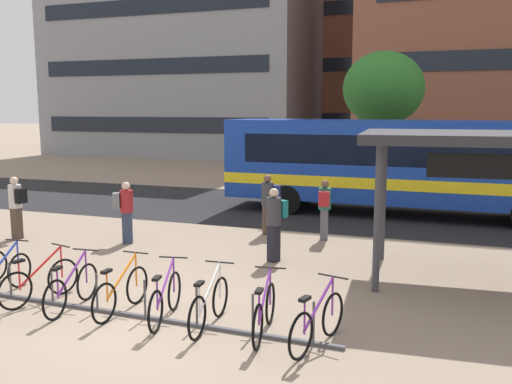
{
  "coord_description": "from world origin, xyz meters",
  "views": [
    {
      "loc": [
        4.67,
        -7.74,
        3.58
      ],
      "look_at": [
        0.16,
        5.07,
        1.51
      ],
      "focal_mm": 38.51,
      "sensor_mm": 36.0,
      "label": 1
    }
  ],
  "objects_px": {
    "city_bus": "(406,163)",
    "parked_bicycle_purple_4": "(72,289)",
    "parked_bicycle_blue_2": "(2,276)",
    "parked_bicycle_red_3": "(40,282)",
    "parked_bicycle_orange_5": "(121,292)",
    "parked_bicycle_purple_8": "(264,313)",
    "commuter_black_pack_0": "(16,203)",
    "parked_bicycle_purple_9": "(318,323)",
    "parked_bicycle_white_7": "(209,305)",
    "commuter_red_pack_1": "(324,206)",
    "street_tree_0": "(383,89)",
    "transit_shelter": "(505,143)",
    "commuter_navy_pack_4": "(269,200)",
    "parked_bicycle_purple_6": "(165,299)",
    "commuter_teal_pack_5": "(275,219)",
    "commuter_grey_pack_2": "(125,208)"
  },
  "relations": [
    {
      "from": "parked_bicycle_white_7",
      "to": "parked_bicycle_blue_2",
      "type": "bearing_deg",
      "value": 86.09
    },
    {
      "from": "parked_bicycle_blue_2",
      "to": "commuter_red_pack_1",
      "type": "distance_m",
      "value": 8.17
    },
    {
      "from": "commuter_navy_pack_4",
      "to": "parked_bicycle_orange_5",
      "type": "bearing_deg",
      "value": 56.33
    },
    {
      "from": "parked_bicycle_purple_8",
      "to": "parked_bicycle_red_3",
      "type": "bearing_deg",
      "value": 81.54
    },
    {
      "from": "parked_bicycle_red_3",
      "to": "commuter_black_pack_0",
      "type": "xyz_separation_m",
      "value": [
        -4.11,
        3.9,
        0.61
      ]
    },
    {
      "from": "commuter_black_pack_0",
      "to": "commuter_grey_pack_2",
      "type": "height_order",
      "value": "commuter_black_pack_0"
    },
    {
      "from": "parked_bicycle_purple_8",
      "to": "parked_bicycle_white_7",
      "type": "bearing_deg",
      "value": 81.53
    },
    {
      "from": "parked_bicycle_purple_4",
      "to": "transit_shelter",
      "type": "xyz_separation_m",
      "value": [
        7.32,
        4.16,
        2.52
      ]
    },
    {
      "from": "commuter_navy_pack_4",
      "to": "commuter_teal_pack_5",
      "type": "xyz_separation_m",
      "value": [
        1.01,
        -2.61,
        0.02
      ]
    },
    {
      "from": "parked_bicycle_purple_8",
      "to": "transit_shelter",
      "type": "relative_size",
      "value": 0.3
    },
    {
      "from": "parked_bicycle_white_7",
      "to": "commuter_black_pack_0",
      "type": "xyz_separation_m",
      "value": [
        -7.6,
        3.97,
        0.61
      ]
    },
    {
      "from": "parked_bicycle_blue_2",
      "to": "parked_bicycle_purple_4",
      "type": "height_order",
      "value": "same"
    },
    {
      "from": "street_tree_0",
      "to": "commuter_black_pack_0",
      "type": "bearing_deg",
      "value": -121.98
    },
    {
      "from": "parked_bicycle_blue_2",
      "to": "parked_bicycle_purple_9",
      "type": "bearing_deg",
      "value": -96.5
    },
    {
      "from": "parked_bicycle_purple_9",
      "to": "commuter_red_pack_1",
      "type": "bearing_deg",
      "value": 26.35
    },
    {
      "from": "parked_bicycle_red_3",
      "to": "street_tree_0",
      "type": "bearing_deg",
      "value": 0.28
    },
    {
      "from": "parked_bicycle_white_7",
      "to": "parked_bicycle_purple_6",
      "type": "bearing_deg",
      "value": 86.19
    },
    {
      "from": "parked_bicycle_red_3",
      "to": "commuter_grey_pack_2",
      "type": "distance_m",
      "value": 4.58
    },
    {
      "from": "city_bus",
      "to": "parked_bicycle_purple_6",
      "type": "height_order",
      "value": "city_bus"
    },
    {
      "from": "parked_bicycle_purple_4",
      "to": "city_bus",
      "type": "bearing_deg",
      "value": -29.13
    },
    {
      "from": "parked_bicycle_purple_4",
      "to": "commuter_red_pack_1",
      "type": "bearing_deg",
      "value": -30.18
    },
    {
      "from": "city_bus",
      "to": "parked_bicycle_purple_4",
      "type": "relative_size",
      "value": 7.01
    },
    {
      "from": "commuter_navy_pack_4",
      "to": "commuter_red_pack_1",
      "type": "bearing_deg",
      "value": 145.91
    },
    {
      "from": "parked_bicycle_white_7",
      "to": "parked_bicycle_purple_9",
      "type": "distance_m",
      "value": 1.85
    },
    {
      "from": "city_bus",
      "to": "parked_bicycle_purple_4",
      "type": "distance_m",
      "value": 12.18
    },
    {
      "from": "parked_bicycle_purple_6",
      "to": "parked_bicycle_purple_9",
      "type": "bearing_deg",
      "value": -104.01
    },
    {
      "from": "parked_bicycle_orange_5",
      "to": "parked_bicycle_purple_9",
      "type": "distance_m",
      "value": 3.58
    },
    {
      "from": "commuter_teal_pack_5",
      "to": "street_tree_0",
      "type": "relative_size",
      "value": 0.29
    },
    {
      "from": "parked_bicycle_red_3",
      "to": "commuter_teal_pack_5",
      "type": "height_order",
      "value": "commuter_teal_pack_5"
    },
    {
      "from": "city_bus",
      "to": "transit_shelter",
      "type": "height_order",
      "value": "city_bus"
    },
    {
      "from": "parked_bicycle_purple_8",
      "to": "commuter_black_pack_0",
      "type": "distance_m",
      "value": 9.46
    },
    {
      "from": "parked_bicycle_red_3",
      "to": "parked_bicycle_purple_8",
      "type": "distance_m",
      "value": 4.45
    },
    {
      "from": "parked_bicycle_orange_5",
      "to": "parked_bicycle_blue_2",
      "type": "bearing_deg",
      "value": 89.82
    },
    {
      "from": "parked_bicycle_purple_4",
      "to": "parked_bicycle_purple_9",
      "type": "bearing_deg",
      "value": -96.04
    },
    {
      "from": "commuter_black_pack_0",
      "to": "street_tree_0",
      "type": "bearing_deg",
      "value": -109.92
    },
    {
      "from": "parked_bicycle_white_7",
      "to": "commuter_navy_pack_4",
      "type": "relative_size",
      "value": 1.0
    },
    {
      "from": "commuter_black_pack_0",
      "to": "parked_bicycle_purple_9",
      "type": "bearing_deg",
      "value": 168.55
    },
    {
      "from": "parked_bicycle_white_7",
      "to": "commuter_teal_pack_5",
      "type": "xyz_separation_m",
      "value": [
        -0.18,
        4.16,
        0.63
      ]
    },
    {
      "from": "parked_bicycle_white_7",
      "to": "commuter_red_pack_1",
      "type": "xyz_separation_m",
      "value": [
        0.47,
        6.63,
        0.58
      ]
    },
    {
      "from": "parked_bicycle_purple_6",
      "to": "street_tree_0",
      "type": "bearing_deg",
      "value": -15.79
    },
    {
      "from": "street_tree_0",
      "to": "parked_bicycle_orange_5",
      "type": "bearing_deg",
      "value": -98.1
    },
    {
      "from": "parked_bicycle_purple_4",
      "to": "commuter_navy_pack_4",
      "type": "height_order",
      "value": "commuter_navy_pack_4"
    },
    {
      "from": "city_bus",
      "to": "parked_bicycle_purple_8",
      "type": "bearing_deg",
      "value": -95.86
    },
    {
      "from": "commuter_red_pack_1",
      "to": "commuter_black_pack_0",
      "type": "bearing_deg",
      "value": 99.66
    },
    {
      "from": "parked_bicycle_orange_5",
      "to": "parked_bicycle_purple_4",
      "type": "bearing_deg",
      "value": 98.72
    },
    {
      "from": "city_bus",
      "to": "commuter_red_pack_1",
      "type": "distance_m",
      "value": 4.79
    },
    {
      "from": "city_bus",
      "to": "parked_bicycle_red_3",
      "type": "xyz_separation_m",
      "value": [
        -5.75,
        -10.91,
        -1.39
      ]
    },
    {
      "from": "parked_bicycle_purple_8",
      "to": "commuter_teal_pack_5",
      "type": "relative_size",
      "value": 0.98
    },
    {
      "from": "transit_shelter",
      "to": "parked_bicycle_white_7",
      "type": "bearing_deg",
      "value": -142.62
    },
    {
      "from": "parked_bicycle_red_3",
      "to": "parked_bicycle_orange_5",
      "type": "xyz_separation_m",
      "value": [
        1.76,
        0.01,
        0.0
      ]
    }
  ]
}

